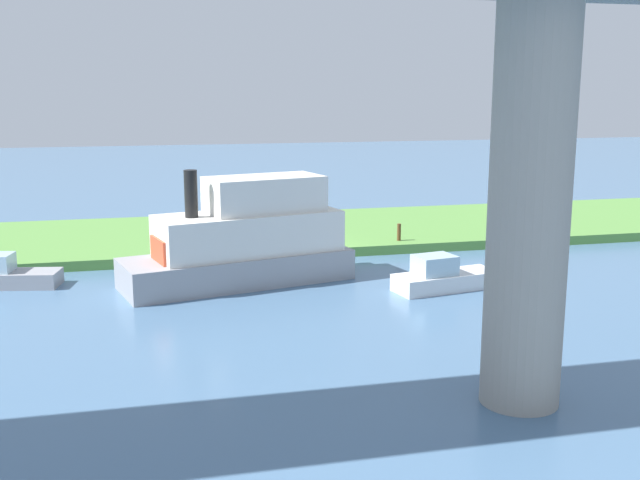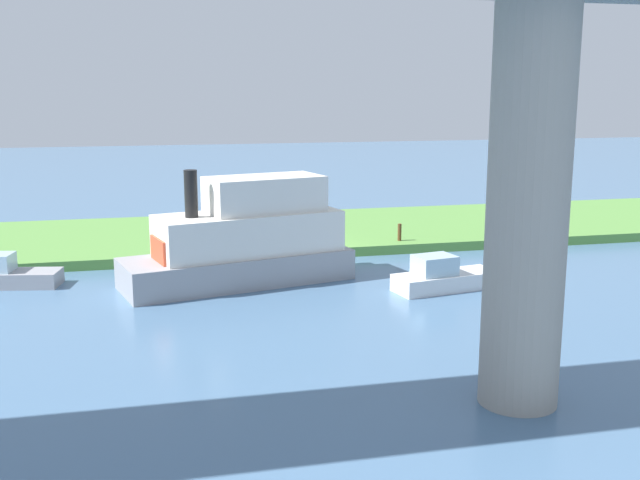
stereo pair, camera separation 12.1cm
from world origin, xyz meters
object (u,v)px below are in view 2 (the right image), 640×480
object	(u,v)px
mooring_post	(400,232)
riverboat_paddlewheel	(443,277)
person_on_bank	(200,230)
houseboat_blue	(245,241)
pontoon_yellow	(5,275)
bridge_pylon	(527,208)

from	to	relation	value
mooring_post	riverboat_paddlewheel	world-z (taller)	riverboat_paddlewheel
person_on_bank	riverboat_paddlewheel	world-z (taller)	person_on_bank
houseboat_blue	person_on_bank	bearing A→B (deg)	-78.04
mooring_post	riverboat_paddlewheel	bearing A→B (deg)	84.06
houseboat_blue	pontoon_yellow	distance (m)	10.49
bridge_pylon	houseboat_blue	xyz separation A→B (m)	(5.51, -14.68, -3.51)
bridge_pylon	houseboat_blue	bearing A→B (deg)	-69.42
bridge_pylon	riverboat_paddlewheel	world-z (taller)	bridge_pylon
person_on_bank	mooring_post	xyz separation A→B (m)	(-10.36, 1.82, -0.25)
houseboat_blue	riverboat_paddlewheel	bearing A→B (deg)	158.54
bridge_pylon	person_on_bank	world-z (taller)	bridge_pylon
houseboat_blue	pontoon_yellow	xyz separation A→B (m)	(10.25, -1.75, -1.38)
bridge_pylon	pontoon_yellow	distance (m)	23.29
riverboat_paddlewheel	pontoon_yellow	bearing A→B (deg)	-15.05
person_on_bank	pontoon_yellow	size ratio (longest dim) A/B	0.31
person_on_bank	pontoon_yellow	bearing A→B (deg)	29.62
bridge_pylon	mooring_post	world-z (taller)	bridge_pylon
riverboat_paddlewheel	houseboat_blue	bearing A→B (deg)	-21.46
person_on_bank	bridge_pylon	bearing A→B (deg)	107.94
person_on_bank	pontoon_yellow	distance (m)	10.17
riverboat_paddlewheel	mooring_post	bearing A→B (deg)	-95.94
mooring_post	pontoon_yellow	xyz separation A→B (m)	(19.18, 3.19, -0.44)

